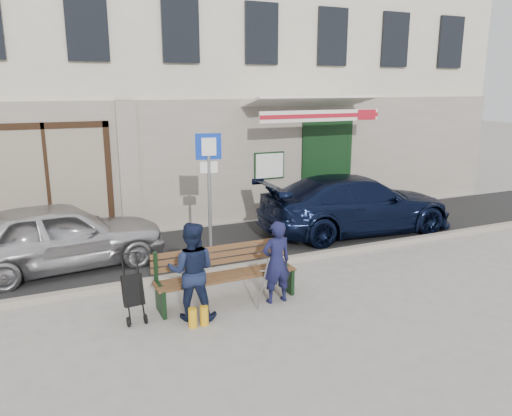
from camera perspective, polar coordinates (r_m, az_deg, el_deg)
ground at (r=8.59m, az=1.79°, el=-10.43°), size 80.00×80.00×0.00m
asphalt_lane at (r=11.27m, az=-5.17°, el=-4.47°), size 60.00×3.20×0.01m
curb at (r=9.83m, az=-2.08°, el=-6.84°), size 60.00×0.18×0.12m
building at (r=15.93m, az=-12.29°, el=18.72°), size 20.00×8.27×10.00m
car_silver at (r=10.45m, az=-21.50°, el=-2.98°), size 4.14×2.01×1.36m
car_navy at (r=12.46m, az=11.39°, el=0.45°), size 4.99×2.28×1.42m
parking_sign at (r=9.59m, az=-5.38°, el=3.26°), size 0.49×0.13×2.66m
bench at (r=8.37m, az=-3.71°, el=-7.73°), size 2.40×1.17×0.98m
man at (r=8.27m, az=2.35°, el=-6.19°), size 0.51×0.34×1.40m
woman at (r=7.74m, az=-7.36°, el=-7.15°), size 0.92×0.84×1.54m
stroller at (r=7.95m, az=-13.89°, el=-9.25°), size 0.32×0.44×1.05m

